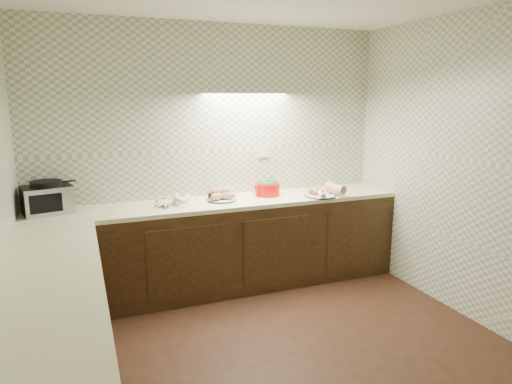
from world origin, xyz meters
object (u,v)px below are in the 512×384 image
object	(u,v)px
onion_bowl	(215,194)
toaster_oven	(47,198)
sweet_potato_plate	(221,196)
parsnip_pile	(174,201)
veg_plate	(325,191)
dutch_oven	(267,187)

from	to	relation	value
onion_bowl	toaster_oven	bearing A→B (deg)	-179.61
sweet_potato_plate	parsnip_pile	bearing A→B (deg)	179.01
sweet_potato_plate	toaster_oven	bearing A→B (deg)	176.28
parsnip_pile	sweet_potato_plate	xyz separation A→B (m)	(0.46, -0.01, 0.02)
toaster_oven	onion_bowl	bearing A→B (deg)	-12.85
onion_bowl	veg_plate	distance (m)	1.13
toaster_oven	veg_plate	xyz separation A→B (m)	(2.61, -0.27, -0.08)
onion_bowl	veg_plate	bearing A→B (deg)	-14.48
dutch_oven	veg_plate	xyz separation A→B (m)	(0.55, -0.23, -0.03)
toaster_oven	veg_plate	distance (m)	2.62
dutch_oven	toaster_oven	bearing A→B (deg)	158.28
dutch_oven	veg_plate	distance (m)	0.59
parsnip_pile	sweet_potato_plate	size ratio (longest dim) A/B	1.52
toaster_oven	parsnip_pile	xyz separation A→B (m)	(1.09, -0.09, -0.10)
toaster_oven	onion_bowl	xyz separation A→B (m)	(1.52, 0.01, -0.09)
parsnip_pile	dutch_oven	size ratio (longest dim) A/B	1.31
sweet_potato_plate	onion_bowl	size ratio (longest dim) A/B	1.87
veg_plate	parsnip_pile	bearing A→B (deg)	173.30
parsnip_pile	sweet_potato_plate	world-z (taller)	sweet_potato_plate
parsnip_pile	onion_bowl	distance (m)	0.44
veg_plate	toaster_oven	bearing A→B (deg)	174.06
parsnip_pile	toaster_oven	bearing A→B (deg)	175.13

